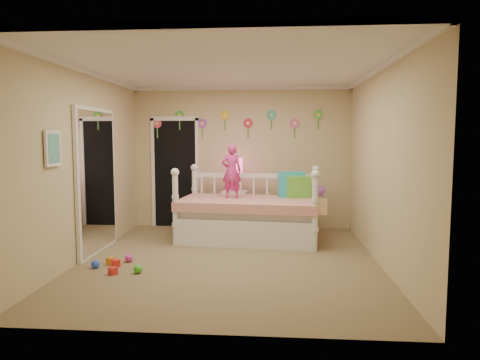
# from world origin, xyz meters

# --- Properties ---
(floor) EXTENTS (4.00, 4.50, 0.01)m
(floor) POSITION_xyz_m (0.00, 0.00, 0.00)
(floor) COLOR #7F684C
(floor) RESTS_ON ground
(ceiling) EXTENTS (4.00, 4.50, 0.01)m
(ceiling) POSITION_xyz_m (0.00, 0.00, 2.60)
(ceiling) COLOR white
(ceiling) RESTS_ON floor
(back_wall) EXTENTS (4.00, 0.01, 2.60)m
(back_wall) POSITION_xyz_m (0.00, 2.25, 1.30)
(back_wall) COLOR tan
(back_wall) RESTS_ON floor
(left_wall) EXTENTS (0.01, 4.50, 2.60)m
(left_wall) POSITION_xyz_m (-2.00, 0.00, 1.30)
(left_wall) COLOR tan
(left_wall) RESTS_ON floor
(right_wall) EXTENTS (0.01, 4.50, 2.60)m
(right_wall) POSITION_xyz_m (2.00, 0.00, 1.30)
(right_wall) COLOR tan
(right_wall) RESTS_ON floor
(crown_molding) EXTENTS (4.00, 4.50, 0.06)m
(crown_molding) POSITION_xyz_m (0.00, 0.00, 2.57)
(crown_molding) COLOR white
(crown_molding) RESTS_ON ceiling
(daybed) EXTENTS (2.37, 1.44, 1.23)m
(daybed) POSITION_xyz_m (0.19, 1.21, 0.61)
(daybed) COLOR white
(daybed) RESTS_ON floor
(pillow_turquoise) EXTENTS (0.45, 0.22, 0.43)m
(pillow_turquoise) POSITION_xyz_m (0.89, 1.47, 0.90)
(pillow_turquoise) COLOR #22ACA8
(pillow_turquoise) RESTS_ON daybed
(pillow_lime) EXTENTS (0.40, 0.22, 0.36)m
(pillow_lime) POSITION_xyz_m (1.01, 1.39, 0.86)
(pillow_lime) COLOR #62BE3A
(pillow_lime) RESTS_ON daybed
(child) EXTENTS (0.34, 0.24, 0.89)m
(child) POSITION_xyz_m (-0.09, 1.29, 1.13)
(child) COLOR #D43085
(child) RESTS_ON daybed
(nightstand) EXTENTS (0.48, 0.39, 0.72)m
(nightstand) POSITION_xyz_m (-0.09, 1.93, 0.36)
(nightstand) COLOR white
(nightstand) RESTS_ON floor
(table_lamp) EXTENTS (0.27, 0.27, 0.59)m
(table_lamp) POSITION_xyz_m (-0.09, 1.93, 1.11)
(table_lamp) COLOR #F9218E
(table_lamp) RESTS_ON nightstand
(closet_doorway) EXTENTS (0.90, 0.04, 2.07)m
(closet_doorway) POSITION_xyz_m (-1.25, 2.23, 1.03)
(closet_doorway) COLOR black
(closet_doorway) RESTS_ON back_wall
(flower_decals) EXTENTS (3.40, 0.02, 0.50)m
(flower_decals) POSITION_xyz_m (-0.09, 2.24, 1.94)
(flower_decals) COLOR #B2668C
(flower_decals) RESTS_ON back_wall
(mirror_closet) EXTENTS (0.07, 1.30, 2.10)m
(mirror_closet) POSITION_xyz_m (-1.96, 0.30, 1.05)
(mirror_closet) COLOR white
(mirror_closet) RESTS_ON left_wall
(wall_picture) EXTENTS (0.05, 0.34, 0.42)m
(wall_picture) POSITION_xyz_m (-1.97, -0.90, 1.55)
(wall_picture) COLOR white
(wall_picture) RESTS_ON left_wall
(hanging_bag) EXTENTS (0.20, 0.16, 0.36)m
(hanging_bag) POSITION_xyz_m (1.27, 0.61, 0.75)
(hanging_bag) COLOR beige
(hanging_bag) RESTS_ON daybed
(toy_scatter) EXTENTS (0.85, 1.33, 0.11)m
(toy_scatter) POSITION_xyz_m (-1.41, -0.25, 0.06)
(toy_scatter) COLOR #996666
(toy_scatter) RESTS_ON floor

